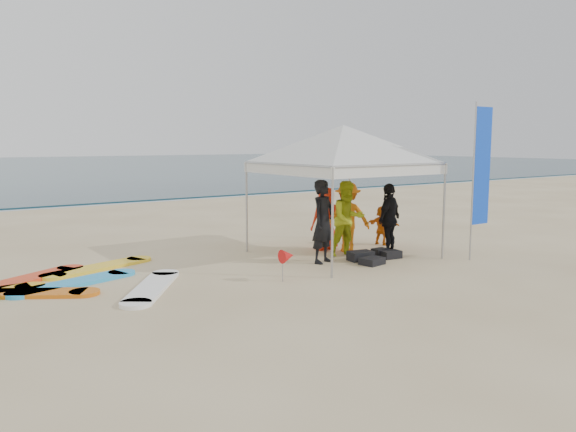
# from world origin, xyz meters

# --- Properties ---
(ground) EXTENTS (120.00, 120.00, 0.00)m
(ground) POSITION_xyz_m (0.00, 0.00, 0.00)
(ground) COLOR beige
(ground) RESTS_ON ground
(shoreline_foam) EXTENTS (160.00, 1.20, 0.01)m
(shoreline_foam) POSITION_xyz_m (0.00, 18.20, 0.00)
(shoreline_foam) COLOR silver
(shoreline_foam) RESTS_ON ground
(person_black_a) EXTENTS (0.80, 0.65, 1.89)m
(person_black_a) POSITION_xyz_m (0.72, 2.95, 0.94)
(person_black_a) COLOR black
(person_black_a) RESTS_ON ground
(person_yellow) EXTENTS (0.97, 0.81, 1.81)m
(person_yellow) POSITION_xyz_m (1.66, 3.19, 0.91)
(person_yellow) COLOR #AEBB1A
(person_yellow) RESTS_ON ground
(person_orange_a) EXTENTS (1.29, 1.15, 1.73)m
(person_orange_a) POSITION_xyz_m (2.06, 3.66, 0.87)
(person_orange_a) COLOR orange
(person_orange_a) RESTS_ON ground
(person_black_b) EXTENTS (1.10, 0.76, 1.74)m
(person_black_b) POSITION_xyz_m (2.66, 2.82, 0.87)
(person_black_b) COLOR black
(person_black_b) RESTS_ON ground
(person_orange_b) EXTENTS (0.87, 0.65, 1.60)m
(person_orange_b) POSITION_xyz_m (1.75, 4.13, 0.80)
(person_orange_b) COLOR red
(person_orange_b) RESTS_ON ground
(person_seated) EXTENTS (0.50, 1.01, 1.04)m
(person_seated) POSITION_xyz_m (3.42, 3.84, 0.52)
(person_seated) COLOR #CE6312
(person_seated) RESTS_ON ground
(canopy_tent) EXTENTS (4.74, 4.74, 3.57)m
(canopy_tent) POSITION_xyz_m (1.64, 3.38, 3.12)
(canopy_tent) COLOR #A5A5A8
(canopy_tent) RESTS_ON ground
(feather_flag) EXTENTS (0.61, 0.04, 3.62)m
(feather_flag) POSITION_xyz_m (3.96, 1.21, 2.13)
(feather_flag) COLOR #A5A5A8
(feather_flag) RESTS_ON ground
(marker_pennant) EXTENTS (0.28, 0.28, 0.64)m
(marker_pennant) POSITION_xyz_m (-0.90, 2.03, 0.49)
(marker_pennant) COLOR #A5A5A8
(marker_pennant) RESTS_ON ground
(gear_pile) EXTENTS (1.37, 0.92, 0.22)m
(gear_pile) POSITION_xyz_m (1.82, 2.47, 0.10)
(gear_pile) COLOR black
(gear_pile) RESTS_ON ground
(surfboard_spread) EXTENTS (5.59, 3.88, 0.07)m
(surfboard_spread) POSITION_xyz_m (-5.18, 4.26, 0.04)
(surfboard_spread) COLOR #1A7EE3
(surfboard_spread) RESTS_ON ground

